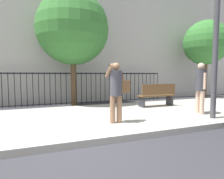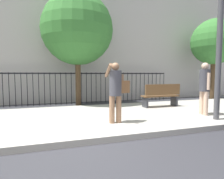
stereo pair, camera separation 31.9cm
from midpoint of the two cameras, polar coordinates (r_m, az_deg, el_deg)
The scene contains 8 objects.
ground_plane at distance 4.17m, azimuth -9.46°, elevation -16.66°, with size 60.00×60.00×0.00m, color #333338.
sidewalk at distance 6.24m, azimuth -12.56°, elevation -8.81°, with size 28.00×4.40×0.15m, color #B2ADA3.
iron_fence at distance 9.78m, azimuth -14.78°, elevation 1.55°, with size 12.03×0.04×1.60m.
pedestrian_on_phone at distance 5.32m, azimuth 3.00°, elevation 0.41°, with size 0.65×0.49×1.67m.
pedestrian_walking at distance 7.15m, azimuth 26.86°, elevation 1.17°, with size 0.37×0.49×1.74m.
street_bench at distance 8.28m, azimuth 15.45°, elevation -1.55°, with size 1.60×0.45×0.95m.
street_tree_mid at distance 9.38m, azimuth -9.21°, elevation 17.14°, with size 3.28×3.28×5.21m.
street_tree_far at distance 12.66m, azimuth 28.68°, elevation 12.19°, with size 2.55×2.55×4.61m.
Camera 2 is at (-0.42, -3.91, 1.50)m, focal length 30.87 mm.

